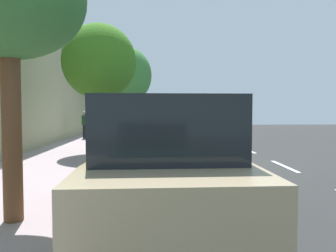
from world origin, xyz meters
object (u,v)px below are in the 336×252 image
object	(u,v)px
parked_suv_tan_far	(162,164)
fire_hydrant	(106,156)
parked_suv_black_mid	(160,134)
pedestrian_on_phone	(85,123)
street_tree_near_cyclist	(126,76)
bicycle_at_curb	(143,152)
street_tree_far_end	(9,0)
parked_sedan_white_nearest	(159,124)
parked_sedan_silver_second	(159,130)
cyclist_with_backpack	(137,133)
street_tree_mid_block	(99,62)

from	to	relation	value
parked_suv_tan_far	fire_hydrant	xyz separation A→B (m)	(1.41, -4.01, -0.45)
parked_suv_black_mid	pedestrian_on_phone	bearing A→B (deg)	-62.76
street_tree_near_cyclist	bicycle_at_curb	bearing A→B (deg)	97.37
parked_suv_tan_far	street_tree_far_end	xyz separation A→B (m)	(2.24, -0.18, 2.39)
parked_sedan_white_nearest	parked_sedan_silver_second	bearing A→B (deg)	89.58
parked_suv_black_mid	parked_suv_tan_far	xyz separation A→B (m)	(0.07, 6.07, 0.00)
street_tree_near_cyclist	pedestrian_on_phone	bearing A→B (deg)	71.88
street_tree_far_end	fire_hydrant	xyz separation A→B (m)	(-0.83, -3.83, -2.85)
parked_suv_black_mid	pedestrian_on_phone	distance (m)	9.07
street_tree_near_cyclist	fire_hydrant	distance (m)	16.20
parked_sedan_silver_second	pedestrian_on_phone	size ratio (longest dim) A/B	2.86
cyclist_with_backpack	street_tree_far_end	xyz separation A→B (m)	(1.50, 6.72, 2.45)
bicycle_at_curb	street_tree_near_cyclist	size ratio (longest dim) A/B	0.26
street_tree_near_cyclist	street_tree_far_end	size ratio (longest dim) A/B	1.47
parked_suv_tan_far	fire_hydrant	world-z (taller)	parked_suv_tan_far
parked_suv_black_mid	street_tree_far_end	xyz separation A→B (m)	(2.31, 5.90, 2.39)
parked_sedan_silver_second	street_tree_mid_block	distance (m)	5.53
street_tree_mid_block	fire_hydrant	bearing A→B (deg)	101.37
parked_sedan_silver_second	street_tree_far_end	bearing A→B (deg)	79.03
street_tree_far_end	fire_hydrant	distance (m)	4.85
street_tree_near_cyclist	street_tree_far_end	bearing A→B (deg)	90.00
cyclist_with_backpack	street_tree_near_cyclist	size ratio (longest dim) A/B	0.26
parked_sedan_white_nearest	cyclist_with_backpack	xyz separation A→B (m)	(0.89, 12.35, 0.22)
street_tree_near_cyclist	street_tree_mid_block	xyz separation A→B (m)	(0.00, 11.64, -0.64)
bicycle_at_curb	street_tree_near_cyclist	bearing A→B (deg)	-82.63
cyclist_with_backpack	pedestrian_on_phone	distance (m)	7.98
bicycle_at_curb	parked_suv_tan_far	bearing A→B (deg)	94.60
bicycle_at_curb	pedestrian_on_phone	xyz separation A→B (m)	(3.56, -7.68, 0.64)
parked_suv_tan_far	street_tree_mid_block	size ratio (longest dim) A/B	0.96
pedestrian_on_phone	bicycle_at_curb	bearing A→B (deg)	114.89
parked_suv_tan_far	street_tree_near_cyclist	bearing A→B (deg)	-83.53
bicycle_at_curb	street_tree_far_end	distance (m)	7.19
street_tree_mid_block	parked_sedan_white_nearest	bearing A→B (deg)	-102.11
cyclist_with_backpack	bicycle_at_curb	bearing A→B (deg)	117.12
bicycle_at_curb	street_tree_mid_block	world-z (taller)	street_tree_mid_block
parked_sedan_white_nearest	cyclist_with_backpack	bearing A→B (deg)	85.89
fire_hydrant	street_tree_far_end	bearing A→B (deg)	77.84
street_tree_near_cyclist	fire_hydrant	size ratio (longest dim) A/B	7.38
parked_sedan_silver_second	pedestrian_on_phone	world-z (taller)	pedestrian_on_phone
street_tree_mid_block	street_tree_far_end	xyz separation A→B (m)	(0.00, 7.95, -0.20)
parked_sedan_white_nearest	parked_suv_black_mid	distance (m)	13.17
fire_hydrant	street_tree_near_cyclist	bearing A→B (deg)	-87.00
parked_sedan_white_nearest	parked_suv_black_mid	size ratio (longest dim) A/B	0.94
parked_sedan_white_nearest	pedestrian_on_phone	distance (m)	6.64
parked_sedan_silver_second	bicycle_at_curb	distance (m)	5.81
parked_sedan_white_nearest	fire_hydrant	xyz separation A→B (m)	(1.56, 15.23, -0.18)
cyclist_with_backpack	fire_hydrant	size ratio (longest dim) A/B	1.92
street_tree_far_end	pedestrian_on_phone	size ratio (longest dim) A/B	2.72
parked_suv_tan_far	bicycle_at_curb	size ratio (longest dim) A/B	2.99
bicycle_at_curb	cyclist_with_backpack	world-z (taller)	cyclist_with_backpack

